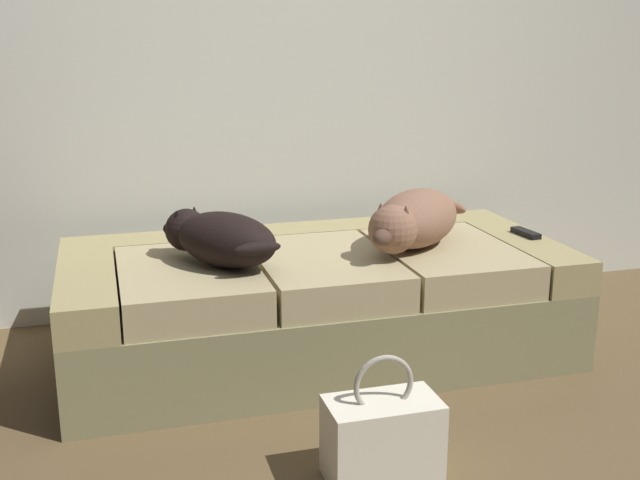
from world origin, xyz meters
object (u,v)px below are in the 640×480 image
object	(u,v)px
dog_dark	(219,238)
tv_remote	(526,233)
handbag	(382,438)
dog_tan	(413,220)
couch	(316,303)

from	to	relation	value
dog_dark	tv_remote	world-z (taller)	dog_dark
dog_dark	handbag	world-z (taller)	dog_dark
tv_remote	handbag	bearing A→B (deg)	-143.17
dog_tan	handbag	distance (m)	1.02
couch	dog_tan	distance (m)	0.49
dog_dark	dog_tan	world-z (taller)	dog_tan
couch	tv_remote	xyz separation A→B (m)	(0.88, -0.04, 0.23)
dog_tan	dog_dark	bearing A→B (deg)	-179.23
couch	handbag	bearing A→B (deg)	-93.88
couch	tv_remote	size ratio (longest dim) A/B	12.67
couch	dog_dark	xyz separation A→B (m)	(-0.39, -0.09, 0.31)
dog_dark	handbag	bearing A→B (deg)	-68.39
handbag	dog_dark	bearing A→B (deg)	111.61
dog_tan	tv_remote	distance (m)	0.53
dog_dark	tv_remote	size ratio (longest dim) A/B	3.39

